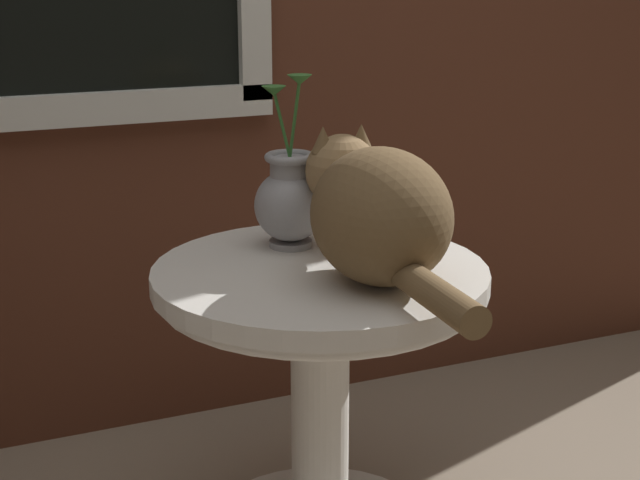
% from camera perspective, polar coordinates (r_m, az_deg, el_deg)
% --- Properties ---
extents(wicker_side_table, '(0.59, 0.59, 0.56)m').
position_cam_1_polar(wicker_side_table, '(1.71, -0.00, -7.28)').
color(wicker_side_table, silver).
rests_on(wicker_side_table, ground_plane).
extents(cat, '(0.24, 0.56, 0.24)m').
position_cam_1_polar(cat, '(1.56, 3.45, 1.75)').
color(cat, brown).
rests_on(cat, wicker_side_table).
extents(pewter_vase_with_ivy, '(0.13, 0.13, 0.32)m').
position_cam_1_polar(pewter_vase_with_ivy, '(1.74, -1.82, 2.54)').
color(pewter_vase_with_ivy, '#99999E').
rests_on(pewter_vase_with_ivy, wicker_side_table).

